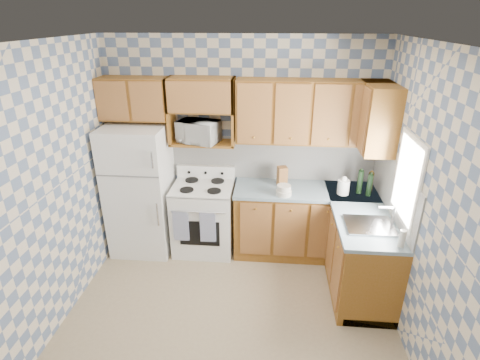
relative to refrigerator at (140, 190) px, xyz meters
The scene contains 29 objects.
floor 1.97m from the refrigerator, 44.43° to the right, with size 3.40×3.40×0.00m, color #8B7659.
back_wall 1.42m from the refrigerator, 15.35° to the left, with size 3.40×0.02×2.70m, color slate.
right_wall 3.27m from the refrigerator, 22.79° to the right, with size 0.02×3.20×2.70m, color slate.
backsplash_back 1.75m from the refrigerator, 11.47° to the left, with size 2.60×0.01×0.56m, color white.
backsplash_right 3.02m from the refrigerator, ahead, with size 0.01×1.60×0.56m, color white.
refrigerator is the anchor object (origin of this frame).
stove_body 0.89m from the refrigerator, ahead, with size 0.76×0.65×0.90m, color white.
cooktop 0.81m from the refrigerator, ahead, with size 0.76×0.65×0.03m, color silver.
backguard 0.87m from the refrigerator, 20.44° to the left, with size 0.76×0.08×0.17m, color white.
dish_towel_left 0.73m from the refrigerator, 28.80° to the right, with size 0.19×0.03×0.40m, color navy.
dish_towel_right 1.02m from the refrigerator, 19.25° to the right, with size 0.19×0.03×0.40m, color navy.
base_cabinets_back 2.14m from the refrigerator, ahead, with size 1.75×0.60×0.88m, color brown.
base_cabinets_right 2.74m from the refrigerator, ahead, with size 0.60×1.60×0.88m, color brown.
countertop_back 2.10m from the refrigerator, ahead, with size 1.77×0.63×0.04m, color slate.
countertop_right 2.71m from the refrigerator, ahead, with size 0.63×1.60×0.04m, color slate.
upper_cabinets_back 2.34m from the refrigerator, ahead, with size 1.75×0.33×0.74m, color brown.
upper_cabinets_fridge 1.15m from the refrigerator, 94.64° to the left, with size 0.82×0.33×0.50m, color brown.
upper_cabinets_right 2.99m from the refrigerator, ahead, with size 0.33×0.70×0.74m, color brown.
microwave_shelf 1.02m from the refrigerator, 12.94° to the left, with size 0.80×0.33×0.03m, color brown.
microwave 1.07m from the refrigerator, 12.21° to the left, with size 0.49×0.33×0.27m, color white.
sink 2.79m from the refrigerator, 16.65° to the right, with size 0.48×0.40×0.03m, color #B7B7BC.
window 3.13m from the refrigerator, 15.12° to the right, with size 0.02×0.66×0.86m, color silver.
bottle_0 2.73m from the refrigerator, ahead, with size 0.06×0.06×0.29m, color black.
bottle_1 2.83m from the refrigerator, ahead, with size 0.06×0.06×0.27m, color black.
bottle_2 2.86m from the refrigerator, ahead, with size 0.06×0.06×0.25m, color #593A10.
knife_block 1.82m from the refrigerator, ahead, with size 0.11×0.11×0.25m, color brown.
electric_kettle 2.53m from the refrigerator, ahead, with size 0.14×0.14×0.18m, color white.
food_containers 1.83m from the refrigerator, ahead, with size 0.19×0.19×0.13m, color beige, non-canonical shape.
soap_bottle 3.11m from the refrigerator, 21.66° to the right, with size 0.06×0.06×0.17m, color beige.
Camera 1 is at (0.37, -2.95, 2.89)m, focal length 28.00 mm.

